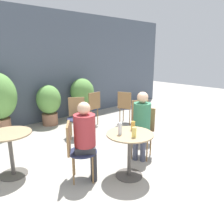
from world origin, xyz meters
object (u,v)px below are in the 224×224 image
Objects in this scene: bistro_chair_0 at (143,128)px; bistro_chair_1 at (76,147)px; seated_person_1 at (86,135)px; beer_glass_2 at (134,132)px; cafe_table_far at (10,145)px; bistro_chair_5 at (77,114)px; beer_glass_0 at (133,126)px; potted_plant_2 at (82,96)px; bistro_chair_4 at (92,105)px; bistro_chair_2 at (125,105)px; seated_person_0 at (142,120)px; potted_plant_1 at (49,102)px; beer_glass_1 at (120,129)px; cafe_table_near at (130,145)px; bistro_chair_3 at (141,118)px.

bistro_chair_0 is 1.39m from bistro_chair_1.
seated_person_1 reaches higher than beer_glass_2.
beer_glass_2 reaches higher than cafe_table_far.
bistro_chair_5 reaches higher than beer_glass_0.
potted_plant_2 is (0.98, 1.21, 0.12)m from bistro_chair_5.
bistro_chair_4 is at bearing -4.27° from seated_person_1.
bistro_chair_1 and bistro_chair_2 have the same top height.
potted_plant_2 is (0.73, 2.92, -0.07)m from seated_person_0.
bistro_chair_5 is 0.77× the size of potted_plant_2.
bistro_chair_2 is at bearing -41.11° from potted_plant_1.
potted_plant_1 is (-0.46, 2.86, 0.07)m from bistro_chair_0.
beer_glass_0 is (-0.96, -2.34, 0.24)m from bistro_chair_4.
potted_plant_2 is at bearing 65.03° from beer_glass_1.
cafe_table_near is 1.45m from bistro_chair_3.
bistro_chair_5 is at bearing 80.20° from cafe_table_near.
bistro_chair_3 is 1.60m from beer_glass_2.
bistro_chair_4 is at bearing 63.18° from bistro_chair_5.
bistro_chair_2 is (1.79, 1.88, 0.02)m from cafe_table_near.
bistro_chair_4 reaches higher than cafe_table_far.
cafe_table_far is 3.85× the size of beer_glass_1.
bistro_chair_3 reaches higher than cafe_table_far.
cafe_table_near is 2.01m from bistro_chair_5.
beer_glass_1 is (-1.33, -0.75, 0.26)m from bistro_chair_3.
seated_person_0 is (-0.51, -2.13, 0.20)m from bistro_chair_4.
seated_person_1 reaches higher than bistro_chair_5.
bistro_chair_1 reaches higher than cafe_table_near.
potted_plant_1 is (0.27, 3.21, 0.09)m from cafe_table_near.
bistro_chair_0 is at bearing -56.57° from seated_person_1.
seated_person_1 is 3.38m from potted_plant_2.
bistro_chair_2 reaches higher than beer_glass_2.
bistro_chair_0 is 6.08× the size of beer_glass_2.
cafe_table_near is 0.66× the size of potted_plant_1.
bistro_chair_0 is at bearing 90.00° from seated_person_0.
bistro_chair_5 is at bearing 27.13° from bistro_chair_4.
beer_glass_1 is at bearing 153.58° from cafe_table_near.
bistro_chair_2 is 0.73× the size of seated_person_0.
bistro_chair_3 is 1.45m from bistro_chair_5.
bistro_chair_4 is at bearing 25.89° from cafe_table_far.
cafe_table_near and cafe_table_far have the same top height.
bistro_chair_4 is 0.77× the size of potted_plant_2.
bistro_chair_1 is at bearing -120.00° from bistro_chair_0.
beer_glass_1 is (0.53, -0.39, 0.26)m from bistro_chair_1.
bistro_chair_5 is at bearing -86.53° from potted_plant_1.
seated_person_0 is at bearing 25.57° from cafe_table_near.
bistro_chair_3 is (0.47, 0.47, 0.00)m from bistro_chair_0.
cafe_table_near is 0.79× the size of bistro_chair_2.
potted_plant_2 is (1.32, 3.20, 0.14)m from cafe_table_near.
potted_plant_2 is at bearing 67.56° from cafe_table_near.
bistro_chair_0 is 6.34× the size of beer_glass_0.
potted_plant_2 is at bearing -6.12° from bistro_chair_2.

